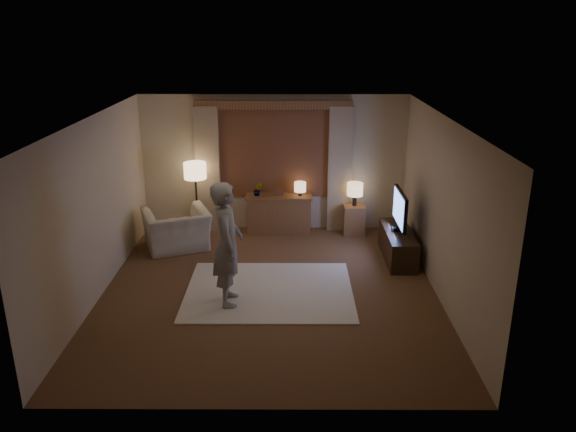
{
  "coord_description": "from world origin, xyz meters",
  "views": [
    {
      "loc": [
        0.32,
        -7.65,
        3.86
      ],
      "look_at": [
        0.28,
        0.6,
        0.99
      ],
      "focal_mm": 35.0,
      "sensor_mm": 36.0,
      "label": 1
    }
  ],
  "objects_px": {
    "armchair": "(177,230)",
    "person": "(227,244)",
    "tv_stand": "(398,245)",
    "sideboard": "(279,215)",
    "side_table": "(354,219)"
  },
  "relations": [
    {
      "from": "sideboard",
      "to": "armchair",
      "type": "relative_size",
      "value": 1.1
    },
    {
      "from": "sideboard",
      "to": "side_table",
      "type": "distance_m",
      "value": 1.43
    },
    {
      "from": "sideboard",
      "to": "side_table",
      "type": "xyz_separation_m",
      "value": [
        1.43,
        -0.05,
        -0.07
      ]
    },
    {
      "from": "side_table",
      "to": "armchair",
      "type": "bearing_deg",
      "value": -166.44
    },
    {
      "from": "armchair",
      "to": "person",
      "type": "bearing_deg",
      "value": 96.63
    },
    {
      "from": "tv_stand",
      "to": "side_table",
      "type": "bearing_deg",
      "value": 117.36
    },
    {
      "from": "person",
      "to": "sideboard",
      "type": "bearing_deg",
      "value": -18.19
    },
    {
      "from": "sideboard",
      "to": "side_table",
      "type": "relative_size",
      "value": 2.14
    },
    {
      "from": "side_table",
      "to": "tv_stand",
      "type": "xyz_separation_m",
      "value": [
        0.62,
        -1.2,
        -0.03
      ]
    },
    {
      "from": "person",
      "to": "tv_stand",
      "type": "bearing_deg",
      "value": -64.23
    },
    {
      "from": "tv_stand",
      "to": "person",
      "type": "relative_size",
      "value": 0.78
    },
    {
      "from": "armchair",
      "to": "tv_stand",
      "type": "height_order",
      "value": "armchair"
    },
    {
      "from": "person",
      "to": "armchair",
      "type": "bearing_deg",
      "value": 23.63
    },
    {
      "from": "person",
      "to": "side_table",
      "type": "bearing_deg",
      "value": -41.67
    },
    {
      "from": "sideboard",
      "to": "person",
      "type": "bearing_deg",
      "value": -102.93
    }
  ]
}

